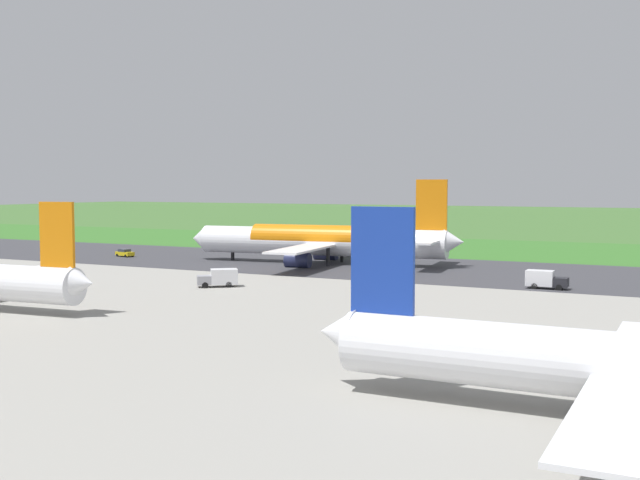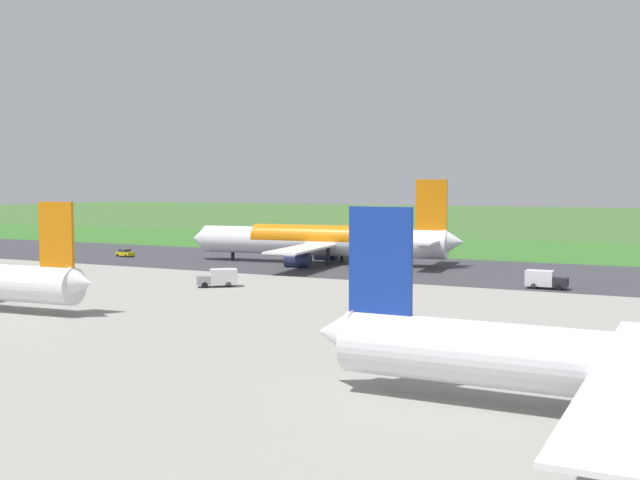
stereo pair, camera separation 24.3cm
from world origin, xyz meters
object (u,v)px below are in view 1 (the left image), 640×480
Objects in this scene: service_truck_fuel at (219,278)px; airliner_main at (322,241)px; no_stopping_sign at (449,243)px; service_truck_baggage at (545,279)px; traffic_cone_orange at (425,248)px; service_car_followme at (125,253)px.

airliner_main is at bearing -87.86° from service_truck_fuel.
service_truck_baggage is at bearing 118.92° from no_stopping_sign.
service_car_followme is at bearing 42.36° from traffic_cone_orange.
service_car_followme is at bearing 40.30° from no_stopping_sign.
no_stopping_sign is at bearing -61.08° from service_truck_baggage.
traffic_cone_orange is (-49.54, -45.18, -0.57)m from service_car_followme.
service_car_followme is 8.18× the size of traffic_cone_orange.
service_truck_fuel is (42.69, 19.11, 0.00)m from service_truck_baggage.
airliner_main is 43.16m from service_car_followme.
service_truck_baggage is 67.77m from traffic_cone_orange.
airliner_main is 42.64m from no_stopping_sign.
traffic_cone_orange is at bearing 13.23° from no_stopping_sign.
service_truck_baggage is 87.45m from service_car_followme.
airliner_main is 36.34m from service_truck_fuel.
airliner_main reaches higher than service_truck_baggage.
airliner_main is 20.67× the size of no_stopping_sign.
service_truck_fuel is 77.74m from no_stopping_sign.
no_stopping_sign is (31.98, -57.89, 0.15)m from service_truck_baggage.
service_truck_baggage is 10.62× the size of traffic_cone_orange.
airliner_main is 9.08× the size of service_truck_fuel.
service_car_followme is 53.60m from service_truck_fuel.
service_truck_fuel is at bearing 85.82° from traffic_cone_orange.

